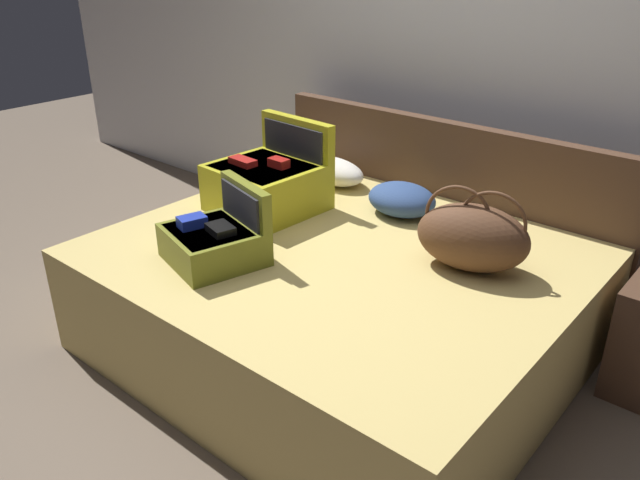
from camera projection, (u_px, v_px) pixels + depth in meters
name	position (u px, v px, depth m)	size (l,w,h in m)	color
ground_plane	(282.00, 385.00, 2.87)	(12.00, 12.00, 0.00)	#6B5B4C
back_wall	(483.00, 46.00, 3.44)	(8.00, 0.10, 2.60)	silver
bed	(338.00, 300.00, 3.03)	(2.09, 1.78, 0.53)	tan
headboard	(441.00, 204.00, 3.58)	(2.14, 0.08, 0.95)	#4C3323
hard_case_large	(268.00, 182.00, 3.29)	(0.53, 0.53, 0.45)	gold
hard_case_medium	(216.00, 239.00, 2.78)	(0.48, 0.47, 0.33)	olive
duffel_bag	(473.00, 237.00, 2.69)	(0.54, 0.39, 0.37)	brown
pillow_near_headboard	(402.00, 199.00, 3.26)	(0.37, 0.30, 0.16)	navy
pillow_center_head	(332.00, 171.00, 3.69)	(0.45, 0.25, 0.14)	white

